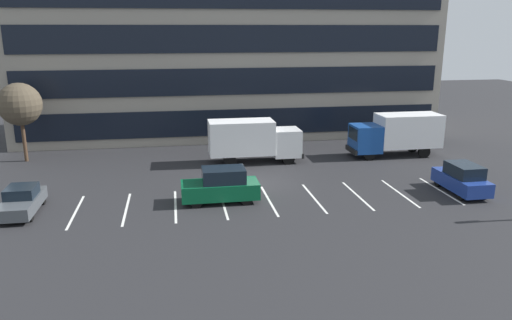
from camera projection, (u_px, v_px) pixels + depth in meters
ground_plane at (259, 184)px, 32.90m from camera, size 120.00×120.00×0.00m
office_building at (228, 58)px, 48.12m from camera, size 38.74×12.27×14.40m
lot_markings at (269, 201)px, 29.66m from camera, size 22.54×5.40×0.01m
box_truck_white at (253, 139)px, 37.59m from camera, size 7.14×2.36×3.31m
box_truck_blue at (397, 133)px, 39.58m from camera, size 7.34×2.43×3.40m
sedan_charcoal at (22, 201)px, 27.50m from camera, size 1.77×4.22×1.51m
suv_navy at (462, 179)px, 30.85m from camera, size 1.79×4.22×1.91m
suv_forest at (221, 186)px, 29.23m from camera, size 4.59×1.95×2.08m
bare_tree at (20, 105)px, 37.31m from camera, size 3.26×3.26×6.10m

